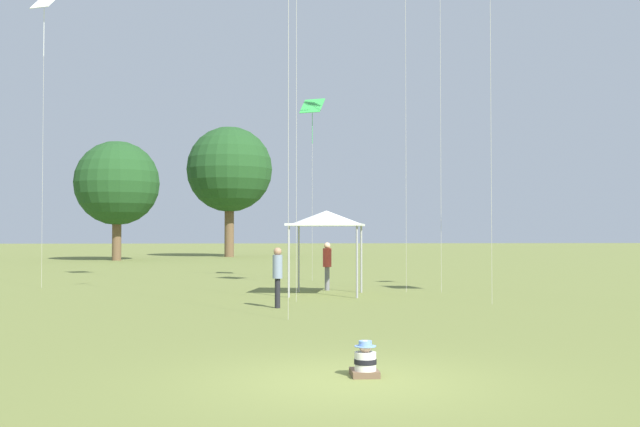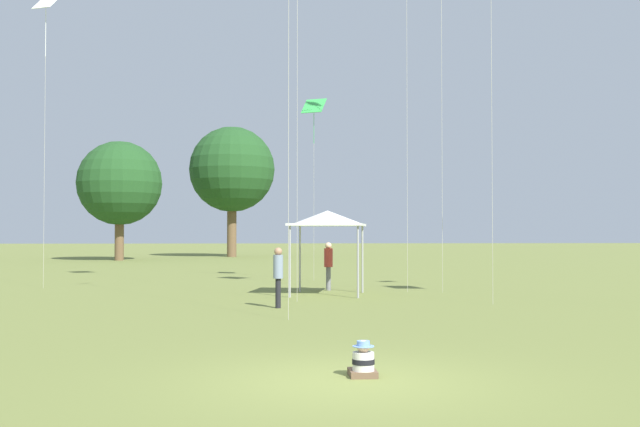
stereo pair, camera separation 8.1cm
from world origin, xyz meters
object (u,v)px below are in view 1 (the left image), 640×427
object	(u,v)px
person_standing_3	(327,261)
canopy_tent	(326,219)
distant_tree_1	(117,183)
kite_7	(312,110)
person_standing_0	(278,271)
kite_8	(44,15)
seated_toddler	(365,362)
distant_tree_0	(229,170)

from	to	relation	value
person_standing_3	canopy_tent	distance (m)	2.64
distant_tree_1	kite_7	bearing A→B (deg)	-62.11
person_standing_3	distant_tree_1	world-z (taller)	distant_tree_1
canopy_tent	distant_tree_1	xyz separation A→B (m)	(-14.18, 34.71, 3.51)
person_standing_0	canopy_tent	xyz separation A→B (m)	(1.81, 4.55, 1.61)
canopy_tent	distant_tree_1	world-z (taller)	distant_tree_1
kite_7	kite_8	world-z (taller)	kite_8
seated_toddler	person_standing_3	size ratio (longest dim) A/B	0.31
canopy_tent	distant_tree_0	size ratio (longest dim) A/B	0.25
seated_toddler	person_standing_0	size ratio (longest dim) A/B	0.32
person_standing_3	canopy_tent	world-z (taller)	canopy_tent
kite_7	distant_tree_1	world-z (taller)	distant_tree_1
seated_toddler	person_standing_3	distance (m)	17.30
seated_toddler	kite_7	xyz separation A→B (m)	(0.61, 23.11, 7.69)
canopy_tent	distant_tree_0	world-z (taller)	distant_tree_0
person_standing_3	distant_tree_1	bearing A→B (deg)	84.86
kite_7	distant_tree_0	world-z (taller)	distant_tree_0
seated_toddler	distant_tree_1	size ratio (longest dim) A/B	0.06
kite_8	distant_tree_1	world-z (taller)	kite_8
kite_8	distant_tree_0	size ratio (longest dim) A/B	0.98
distant_tree_0	distant_tree_1	world-z (taller)	distant_tree_0
kite_7	kite_8	distance (m)	12.15
person_standing_0	person_standing_3	distance (m)	6.94
canopy_tent	distant_tree_0	distance (m)	43.95
seated_toddler	canopy_tent	distance (m)	15.38
person_standing_0	kite_7	bearing A→B (deg)	27.16
canopy_tent	person_standing_3	bearing A→B (deg)	84.65
person_standing_0	distant_tree_1	bearing A→B (deg)	52.80
person_standing_0	kite_7	xyz separation A→B (m)	(1.79, 12.51, 6.82)
person_standing_0	canopy_tent	size ratio (longest dim) A/B	0.58
kite_8	distant_tree_1	xyz separation A→B (m)	(-3.09, 30.68, -4.79)
person_standing_3	kite_8	xyz separation A→B (m)	(-11.29, 1.93, 9.89)
distant_tree_1	kite_8	bearing A→B (deg)	-84.25
person_standing_0	kite_8	xyz separation A→B (m)	(-9.29, 8.58, 9.92)
seated_toddler	distant_tree_1	bearing A→B (deg)	104.38
seated_toddler	distant_tree_0	xyz separation A→B (m)	(-4.96, 58.42, 7.88)
person_standing_0	kite_7	distance (m)	14.36
seated_toddler	distant_tree_0	size ratio (longest dim) A/B	0.05
seated_toddler	kite_8	size ratio (longest dim) A/B	0.05
seated_toddler	distant_tree_1	xyz separation A→B (m)	(-13.56, 49.87, 5.99)
seated_toddler	distant_tree_0	distance (m)	59.15
canopy_tent	distant_tree_1	distance (m)	37.66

